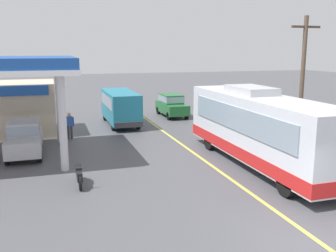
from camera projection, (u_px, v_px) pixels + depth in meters
The scene contains 10 objects.
ground at pixel (148, 121), 29.52m from camera, with size 120.00×120.00×0.00m, color #4C4C51.
lane_divider_stripe at pixel (167, 134), 24.84m from camera, with size 0.16×50.00×0.01m, color #D8CC4C.
coach_bus_main at pixel (260, 130), 17.91m from camera, with size 2.60×11.04×3.69m.
car_at_pump at pixel (24, 136), 19.72m from camera, with size 1.70×4.20×1.82m.
minibus_opposing_lane at pixel (120, 105), 27.80m from camera, with size 2.04×6.13×2.44m.
motorcycle_parked_forecourt at pixel (79, 175), 15.41m from camera, with size 0.55×1.80×0.92m.
pedestrian_near_pump at pixel (70, 124), 23.36m from camera, with size 0.55×0.22×1.66m.
pedestrian_by_shop at pixel (29, 128), 22.26m from camera, with size 0.55×0.22×1.66m.
car_trailing_behind_bus at pixel (172, 104), 31.34m from camera, with size 1.70×4.20×1.82m.
utility_pole_roadside at pixel (302, 79), 21.23m from camera, with size 1.80×0.24×7.28m.
Camera 1 is at (-7.15, -8.16, 5.45)m, focal length 40.42 mm.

